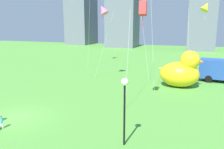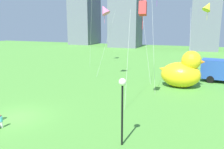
# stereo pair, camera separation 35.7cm
# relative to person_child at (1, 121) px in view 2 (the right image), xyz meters

# --- Properties ---
(ground_plane) EXTENTS (140.00, 140.00, 0.00)m
(ground_plane) POSITION_rel_person_child_xyz_m (-0.44, 1.85, -0.54)
(ground_plane) COLOR #519639
(person_child) EXTENTS (0.24, 0.24, 0.98)m
(person_child) POSITION_rel_person_child_xyz_m (0.00, 0.00, 0.00)
(person_child) COLOR silver
(person_child) RESTS_ON ground
(giant_inflatable_duck) EXTENTS (5.19, 3.33, 4.30)m
(giant_inflatable_duck) POSITION_rel_person_child_xyz_m (11.03, 15.97, 1.29)
(giant_inflatable_duck) COLOR yellow
(giant_inflatable_duck) RESTS_ON ground
(lamppost) EXTENTS (0.45, 0.45, 4.17)m
(lamppost) POSITION_rel_person_child_xyz_m (8.75, 0.76, 2.63)
(lamppost) COLOR black
(lamppost) RESTS_ON ground
(city_skyline) EXTENTS (49.78, 18.11, 27.40)m
(city_skyline) POSITION_rel_person_child_xyz_m (-9.88, 64.11, 11.62)
(city_skyline) COLOR slate
(city_skyline) RESTS_ON ground
(kite_pink) EXTENTS (2.57, 2.32, 9.76)m
(kite_pink) POSITION_rel_person_child_xyz_m (1.11, 16.47, 8.45)
(kite_pink) COLOR silver
(kite_pink) RESTS_ON ground
(kite_red) EXTENTS (1.73, 2.41, 9.09)m
(kite_red) POSITION_rel_person_child_xyz_m (8.11, 7.87, 7.89)
(kite_red) COLOR silver
(kite_red) RESTS_ON ground
(kite_yellow) EXTENTS (3.12, 3.83, 10.26)m
(kite_yellow) POSITION_rel_person_child_xyz_m (13.28, 22.59, 8.95)
(kite_yellow) COLOR silver
(kite_yellow) RESTS_ON ground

